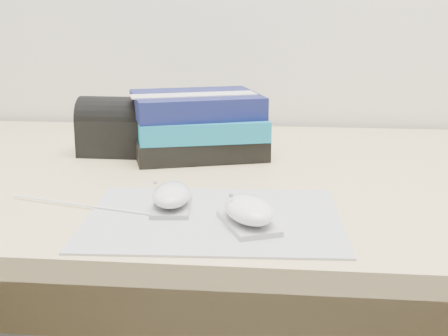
# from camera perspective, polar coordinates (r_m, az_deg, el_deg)

# --- Properties ---
(desk) EXTENTS (1.60, 0.80, 0.73)m
(desk) POSITION_cam_1_polar(r_m,az_deg,el_deg) (1.20, 3.40, -10.36)
(desk) COLOR tan
(desk) RESTS_ON ground
(mousepad) EXTENTS (0.35, 0.28, 0.00)m
(mousepad) POSITION_cam_1_polar(r_m,az_deg,el_deg) (0.83, -0.98, -4.62)
(mousepad) COLOR gray
(mousepad) RESTS_ON desk
(mouse_rear) EXTENTS (0.06, 0.10, 0.04)m
(mouse_rear) POSITION_cam_1_polar(r_m,az_deg,el_deg) (0.86, -4.82, -2.64)
(mouse_rear) COLOR gray
(mouse_rear) RESTS_ON mousepad
(mouse_front) EXTENTS (0.09, 0.12, 0.04)m
(mouse_front) POSITION_cam_1_polar(r_m,az_deg,el_deg) (0.79, 2.25, -4.02)
(mouse_front) COLOR #9D9D9F
(mouse_front) RESTS_ON mousepad
(usb_cable) EXTENTS (0.22, 0.07, 0.00)m
(usb_cable) POSITION_cam_1_polar(r_m,az_deg,el_deg) (0.89, -13.00, -3.30)
(usb_cable) COLOR white
(usb_cable) RESTS_ON mousepad
(book_stack) EXTENTS (0.28, 0.25, 0.12)m
(book_stack) POSITION_cam_1_polar(r_m,az_deg,el_deg) (1.16, -2.43, 3.97)
(book_stack) COLOR black
(book_stack) RESTS_ON desk
(pouch) EXTENTS (0.12, 0.09, 0.11)m
(pouch) POSITION_cam_1_polar(r_m,az_deg,el_deg) (1.19, -10.14, 3.75)
(pouch) COLOR black
(pouch) RESTS_ON desk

